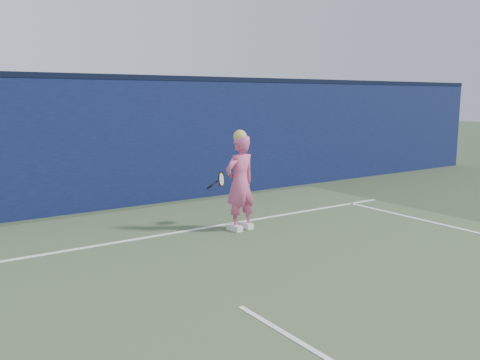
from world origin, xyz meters
TOP-DOWN VIEW (x-y plane):
  - ground at (0.00, 0.00)m, footprint 80.00×80.00m
  - backstop_wall at (0.00, 6.50)m, footprint 24.00×0.40m
  - wall_cap at (0.00, 6.50)m, footprint 24.00×0.42m
  - player at (1.77, 3.60)m, footprint 0.62×0.45m
  - racket at (1.68, 4.07)m, footprint 0.48×0.25m

SIDE VIEW (x-z plane):
  - ground at x=0.00m, z-range 0.00..0.00m
  - racket at x=1.68m, z-range 0.64..0.92m
  - player at x=1.77m, z-range -0.03..1.62m
  - backstop_wall at x=0.00m, z-range 0.00..2.50m
  - wall_cap at x=0.00m, z-range 2.50..2.60m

